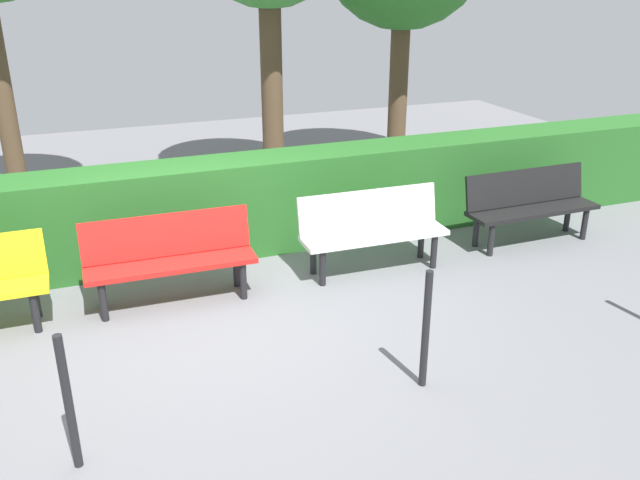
{
  "coord_description": "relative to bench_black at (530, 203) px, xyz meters",
  "views": [
    {
      "loc": [
        1.0,
        5.53,
        3.11
      ],
      "look_at": [
        -1.22,
        -0.27,
        0.55
      ],
      "focal_mm": 37.69,
      "sensor_mm": 36.0,
      "label": 1
    }
  ],
  "objects": [
    {
      "name": "hedge_row",
      "position": [
        3.11,
        -0.97,
        0.06
      ],
      "size": [
        13.22,
        0.66,
        1.09
      ],
      "primitive_type": "cube",
      "color": "#266023",
      "rests_on": "ground_plane"
    },
    {
      "name": "railing_post_far",
      "position": [
        5.26,
        2.22,
        0.02
      ],
      "size": [
        0.06,
        0.06,
        1.0
      ],
      "primitive_type": "cylinder",
      "color": "black",
      "rests_on": "ground_plane"
    },
    {
      "name": "bench_red",
      "position": [
        4.26,
        0.02,
        -0.0
      ],
      "size": [
        1.65,
        0.5,
        0.86
      ],
      "rotation": [
        0.0,
        0.0,
        -0.02
      ],
      "color": "red",
      "rests_on": "ground_plane"
    },
    {
      "name": "railing_post_mid",
      "position": [
        2.65,
        2.22,
        0.02
      ],
      "size": [
        0.06,
        0.06,
        1.0
      ],
      "primitive_type": "cylinder",
      "color": "black",
      "rests_on": "ground_plane"
    },
    {
      "name": "ground_plane",
      "position": [
        4.03,
        0.62,
        -0.48
      ],
      "size": [
        17.22,
        17.22,
        0.0
      ],
      "primitive_type": "plane",
      "color": "slate"
    },
    {
      "name": "bench_white",
      "position": [
        2.09,
        0.05,
        -0.0
      ],
      "size": [
        1.61,
        0.5,
        0.86
      ],
      "rotation": [
        0.0,
        0.0,
        -0.02
      ],
      "color": "white",
      "rests_on": "ground_plane"
    },
    {
      "name": "bench_black",
      "position": [
        0.0,
        0.0,
        0.0
      ],
      "size": [
        1.65,
        0.49,
        0.86
      ],
      "rotation": [
        0.0,
        0.0,
        0.01
      ],
      "color": "black",
      "rests_on": "ground_plane"
    }
  ]
}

